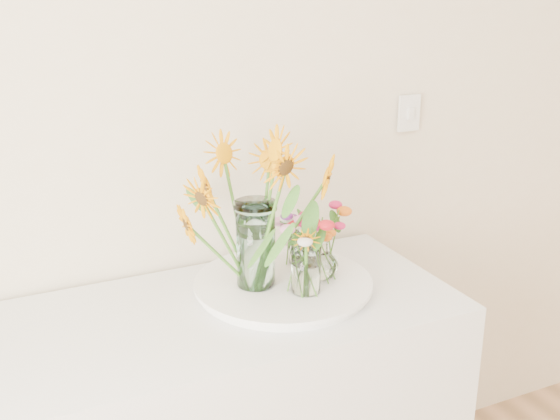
{
  "coord_description": "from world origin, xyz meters",
  "views": [
    {
      "loc": [
        -0.9,
        0.36,
        1.77
      ],
      "look_at": [
        -0.12,
        1.98,
        1.13
      ],
      "focal_mm": 45.0,
      "sensor_mm": 36.0,
      "label": 1
    }
  ],
  "objects": [
    {
      "name": "tray",
      "position": [
        -0.13,
        1.96,
        0.91
      ],
      "size": [
        0.47,
        0.47,
        0.02
      ],
      "primitive_type": "cylinder",
      "color": "white",
      "rests_on": "counter"
    },
    {
      "name": "mason_jar",
      "position": [
        -0.2,
        1.97,
        1.05
      ],
      "size": [
        0.11,
        0.11,
        0.25
      ],
      "primitive_type": "cylinder",
      "rotation": [
        0.0,
        0.0,
        -0.06
      ],
      "color": "silver",
      "rests_on": "tray"
    },
    {
      "name": "wildflower_posy_a",
      "position": [
        -0.1,
        1.87,
        1.04
      ],
      "size": [
        0.2,
        0.2,
        0.23
      ],
      "primitive_type": null,
      "color": "orange",
      "rests_on": "tray"
    },
    {
      "name": "small_vase_c",
      "position": [
        -0.03,
        2.06,
        0.97
      ],
      "size": [
        0.07,
        0.07,
        0.1
      ],
      "primitive_type": "cylinder",
      "rotation": [
        0.0,
        0.0,
        -0.3
      ],
      "color": "white",
      "rests_on": "tray"
    },
    {
      "name": "wildflower_posy_b",
      "position": [
        -0.01,
        1.94,
        1.04
      ],
      "size": [
        0.21,
        0.21,
        0.22
      ],
      "primitive_type": null,
      "color": "orange",
      "rests_on": "tray"
    },
    {
      "name": "small_vase_a",
      "position": [
        -0.1,
        1.87,
        0.99
      ],
      "size": [
        0.1,
        0.1,
        0.14
      ],
      "primitive_type": "cylinder",
      "rotation": [
        0.0,
        0.0,
        -0.38
      ],
      "color": "white",
      "rests_on": "tray"
    },
    {
      "name": "sunflower_bouquet",
      "position": [
        -0.2,
        1.97,
        1.15
      ],
      "size": [
        0.72,
        0.72,
        0.46
      ],
      "primitive_type": null,
      "rotation": [
        0.0,
        0.0,
        -0.06
      ],
      "color": "orange",
      "rests_on": "tray"
    },
    {
      "name": "small_vase_b",
      "position": [
        -0.01,
        1.94,
        0.99
      ],
      "size": [
        0.12,
        0.12,
        0.13
      ],
      "primitive_type": null,
      "rotation": [
        0.0,
        0.0,
        0.37
      ],
      "color": "white",
      "rests_on": "tray"
    },
    {
      "name": "wildflower_posy_c",
      "position": [
        -0.03,
        2.06,
        1.02
      ],
      "size": [
        0.17,
        0.17,
        0.19
      ],
      "primitive_type": null,
      "color": "orange",
      "rests_on": "tray"
    }
  ]
}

